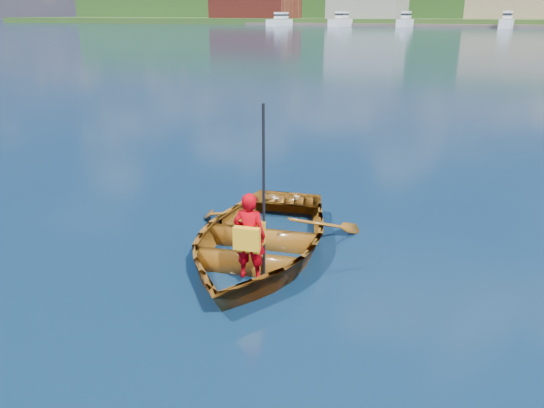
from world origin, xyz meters
name	(u,v)px	position (x,y,z in m)	size (l,w,h in m)	color
ground	(271,273)	(0.00, 0.00, 0.00)	(600.00, 600.00, 0.00)	#131F3C
rowboat	(258,239)	(-0.44, 0.46, 0.25)	(3.55, 4.40, 0.81)	brown
child_paddler	(250,236)	(-0.10, -0.39, 0.69)	(0.48, 0.40, 2.26)	#B7000A
dock	(517,26)	(-5.45, 148.00, 0.40)	(160.01, 11.56, 0.80)	brown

